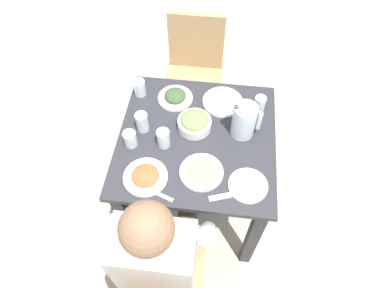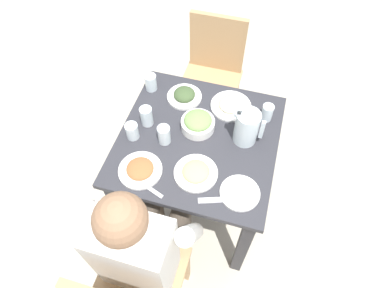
{
  "view_description": "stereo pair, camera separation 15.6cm",
  "coord_description": "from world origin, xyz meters",
  "px_view_note": "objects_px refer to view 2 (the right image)",
  "views": [
    {
      "loc": [
        0.1,
        -1.02,
        2.14
      ],
      "look_at": [
        -0.02,
        -0.05,
        0.76
      ],
      "focal_mm": 31.38,
      "sensor_mm": 36.0,
      "label": 1
    },
    {
      "loc": [
        0.25,
        -0.99,
        2.14
      ],
      "look_at": [
        -0.02,
        -0.05,
        0.76
      ],
      "focal_mm": 31.38,
      "sensor_mm": 36.0,
      "label": 2
    }
  ],
  "objects_px": {
    "diner_near": "(145,239)",
    "salad_bowl": "(198,123)",
    "plate_dolmas": "(184,95)",
    "plate_beans": "(231,105)",
    "plate_fries": "(196,172)",
    "dining_table": "(198,153)",
    "chair_far": "(213,72)",
    "water_glass_far_left": "(267,113)",
    "water_glass_center": "(147,116)",
    "water_glass_far_right": "(164,135)",
    "plate_rice_curry": "(140,169)",
    "water_pitcher": "(247,127)",
    "water_glass_near_right": "(132,131)",
    "water_glass_near_left": "(151,82)",
    "plate_yoghurt": "(240,192)"
  },
  "relations": [
    {
      "from": "diner_near",
      "to": "salad_bowl",
      "type": "xyz_separation_m",
      "value": [
        0.08,
        0.61,
        0.14
      ]
    },
    {
      "from": "salad_bowl",
      "to": "plate_rice_curry",
      "type": "relative_size",
      "value": 0.83
    },
    {
      "from": "dining_table",
      "to": "plate_dolmas",
      "type": "distance_m",
      "value": 0.33
    },
    {
      "from": "plate_dolmas",
      "to": "plate_rice_curry",
      "type": "bearing_deg",
      "value": -97.12
    },
    {
      "from": "plate_fries",
      "to": "plate_beans",
      "type": "distance_m",
      "value": 0.47
    },
    {
      "from": "water_pitcher",
      "to": "water_glass_far_left",
      "type": "height_order",
      "value": "water_pitcher"
    },
    {
      "from": "diner_near",
      "to": "water_glass_near_left",
      "type": "distance_m",
      "value": 0.86
    },
    {
      "from": "chair_far",
      "to": "plate_beans",
      "type": "distance_m",
      "value": 0.6
    },
    {
      "from": "plate_rice_curry",
      "to": "water_glass_near_left",
      "type": "distance_m",
      "value": 0.55
    },
    {
      "from": "water_glass_far_left",
      "to": "chair_far",
      "type": "bearing_deg",
      "value": 128.09
    },
    {
      "from": "dining_table",
      "to": "plate_yoghurt",
      "type": "distance_m",
      "value": 0.4
    },
    {
      "from": "plate_dolmas",
      "to": "water_glass_far_right",
      "type": "height_order",
      "value": "water_glass_far_right"
    },
    {
      "from": "plate_dolmas",
      "to": "plate_beans",
      "type": "relative_size",
      "value": 0.87
    },
    {
      "from": "salad_bowl",
      "to": "chair_far",
      "type": "bearing_deg",
      "value": 96.59
    },
    {
      "from": "diner_near",
      "to": "plate_fries",
      "type": "bearing_deg",
      "value": 67.07
    },
    {
      "from": "salad_bowl",
      "to": "dining_table",
      "type": "bearing_deg",
      "value": -72.13
    },
    {
      "from": "dining_table",
      "to": "water_glass_near_right",
      "type": "height_order",
      "value": "water_glass_near_right"
    },
    {
      "from": "water_glass_center",
      "to": "salad_bowl",
      "type": "bearing_deg",
      "value": 8.95
    },
    {
      "from": "plate_fries",
      "to": "plate_beans",
      "type": "xyz_separation_m",
      "value": [
        0.07,
        0.46,
        -0.0
      ]
    },
    {
      "from": "water_pitcher",
      "to": "plate_beans",
      "type": "xyz_separation_m",
      "value": [
        -0.11,
        0.19,
        -0.08
      ]
    },
    {
      "from": "dining_table",
      "to": "salad_bowl",
      "type": "bearing_deg",
      "value": 107.87
    },
    {
      "from": "plate_rice_curry",
      "to": "water_glass_near_right",
      "type": "relative_size",
      "value": 2.38
    },
    {
      "from": "dining_table",
      "to": "water_glass_far_left",
      "type": "xyz_separation_m",
      "value": [
        0.31,
        0.22,
        0.19
      ]
    },
    {
      "from": "plate_beans",
      "to": "water_glass_near_left",
      "type": "xyz_separation_m",
      "value": [
        -0.47,
        0.01,
        0.03
      ]
    },
    {
      "from": "water_pitcher",
      "to": "water_glass_near_right",
      "type": "distance_m",
      "value": 0.57
    },
    {
      "from": "dining_table",
      "to": "plate_dolmas",
      "type": "xyz_separation_m",
      "value": [
        -0.15,
        0.25,
        0.16
      ]
    },
    {
      "from": "water_glass_far_left",
      "to": "plate_beans",
      "type": "bearing_deg",
      "value": 171.61
    },
    {
      "from": "water_glass_center",
      "to": "water_glass_near_right",
      "type": "bearing_deg",
      "value": -111.02
    },
    {
      "from": "chair_far",
      "to": "plate_yoghurt",
      "type": "relative_size",
      "value": 4.82
    },
    {
      "from": "plate_beans",
      "to": "plate_fries",
      "type": "bearing_deg",
      "value": -98.6
    },
    {
      "from": "chair_far",
      "to": "water_glass_far_right",
      "type": "bearing_deg",
      "value": -94.21
    },
    {
      "from": "diner_near",
      "to": "water_glass_near_right",
      "type": "distance_m",
      "value": 0.54
    },
    {
      "from": "plate_rice_curry",
      "to": "water_glass_near_right",
      "type": "bearing_deg",
      "value": 120.99
    },
    {
      "from": "dining_table",
      "to": "plate_fries",
      "type": "height_order",
      "value": "plate_fries"
    },
    {
      "from": "plate_fries",
      "to": "water_glass_center",
      "type": "distance_m",
      "value": 0.41
    },
    {
      "from": "plate_beans",
      "to": "water_glass_near_right",
      "type": "xyz_separation_m",
      "value": [
        -0.44,
        -0.34,
        0.03
      ]
    },
    {
      "from": "salad_bowl",
      "to": "water_glass_center",
      "type": "distance_m",
      "value": 0.27
    },
    {
      "from": "water_pitcher",
      "to": "plate_fries",
      "type": "relative_size",
      "value": 0.9
    },
    {
      "from": "chair_far",
      "to": "water_glass_far_left",
      "type": "height_order",
      "value": "chair_far"
    },
    {
      "from": "water_glass_near_left",
      "to": "water_glass_far_right",
      "type": "distance_m",
      "value": 0.38
    },
    {
      "from": "plate_yoghurt",
      "to": "water_glass_near_left",
      "type": "bearing_deg",
      "value": 139.97
    },
    {
      "from": "water_glass_far_right",
      "to": "water_glass_near_left",
      "type": "bearing_deg",
      "value": 120.14
    },
    {
      "from": "diner_near",
      "to": "water_pitcher",
      "type": "height_order",
      "value": "diner_near"
    },
    {
      "from": "salad_bowl",
      "to": "plate_yoghurt",
      "type": "height_order",
      "value": "salad_bowl"
    },
    {
      "from": "dining_table",
      "to": "plate_fries",
      "type": "distance_m",
      "value": 0.27
    },
    {
      "from": "plate_dolmas",
      "to": "diner_near",
      "type": "bearing_deg",
      "value": -86.17
    },
    {
      "from": "plate_fries",
      "to": "plate_yoghurt",
      "type": "xyz_separation_m",
      "value": [
        0.22,
        -0.05,
        -0.0
      ]
    },
    {
      "from": "plate_beans",
      "to": "water_glass_near_left",
      "type": "distance_m",
      "value": 0.47
    },
    {
      "from": "water_glass_near_left",
      "to": "salad_bowl",
      "type": "bearing_deg",
      "value": -31.46
    },
    {
      "from": "plate_rice_curry",
      "to": "water_glass_near_left",
      "type": "height_order",
      "value": "water_glass_near_left"
    }
  ]
}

